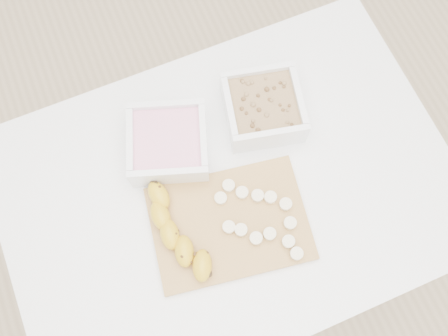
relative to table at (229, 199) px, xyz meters
name	(u,v)px	position (x,y,z in m)	size (l,w,h in m)	color
ground	(227,246)	(0.00, 0.00, -0.65)	(3.50, 3.50, 0.00)	#C6AD89
table	(229,199)	(0.00, 0.00, 0.00)	(1.00, 0.70, 0.75)	white
bowl_yogurt	(168,143)	(-0.09, 0.14, 0.14)	(0.22, 0.22, 0.08)	white
bowl_granola	(263,108)	(0.14, 0.13, 0.14)	(0.20, 0.20, 0.08)	white
cutting_board	(229,224)	(-0.03, -0.07, 0.10)	(0.33, 0.24, 0.01)	tan
banana	(178,234)	(-0.14, -0.06, 0.13)	(0.06, 0.23, 0.04)	gold
banana_slices	(259,217)	(0.03, -0.09, 0.12)	(0.16, 0.22, 0.02)	#F9E8BC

